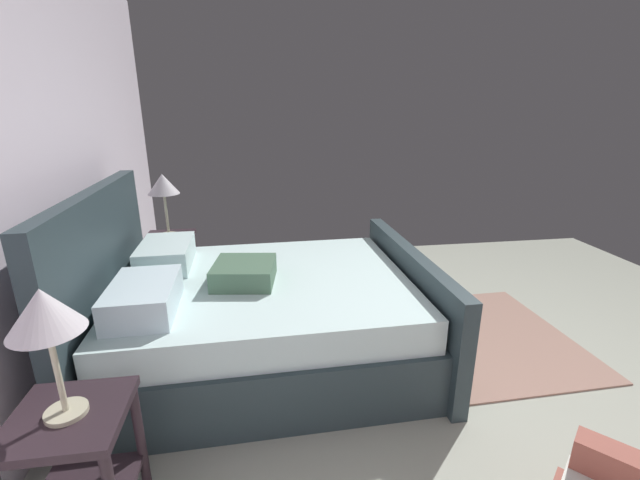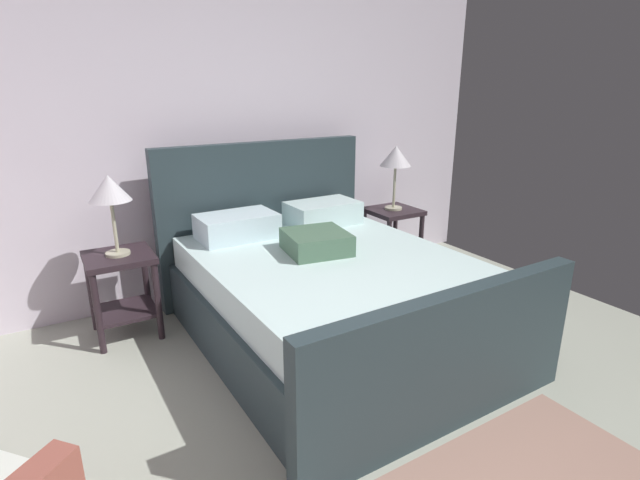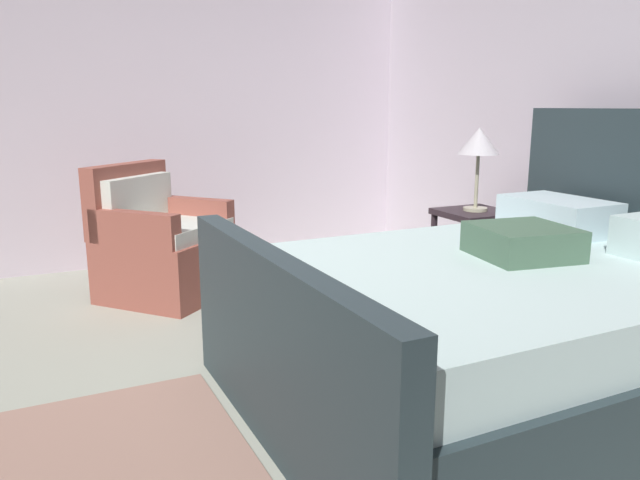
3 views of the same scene
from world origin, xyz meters
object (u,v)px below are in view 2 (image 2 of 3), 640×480
(nightstand_right, at_px, (392,229))
(nightstand_left, at_px, (122,281))
(table_lamp_right, at_px, (396,158))
(table_lamp_left, at_px, (110,191))
(bed, at_px, (328,291))

(nightstand_right, height_order, nightstand_left, same)
(table_lamp_right, bearing_deg, nightstand_right, 180.00)
(nightstand_left, xyz_separation_m, table_lamp_left, (-0.00, 0.00, 0.63))
(table_lamp_left, bearing_deg, bed, -32.52)
(bed, height_order, table_lamp_left, bed)
(table_lamp_right, bearing_deg, nightstand_left, -178.78)
(table_lamp_right, distance_m, table_lamp_left, 2.41)
(bed, relative_size, nightstand_right, 3.74)
(bed, xyz_separation_m, nightstand_left, (-1.20, 0.77, 0.05))
(nightstand_right, bearing_deg, table_lamp_left, -178.78)
(nightstand_left, relative_size, table_lamp_left, 1.10)
(bed, xyz_separation_m, table_lamp_right, (1.21, 0.82, 0.72))
(nightstand_right, xyz_separation_m, nightstand_left, (-2.41, -0.05, 0.00))
(bed, distance_m, nightstand_left, 1.43)
(table_lamp_right, bearing_deg, table_lamp_left, -178.78)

